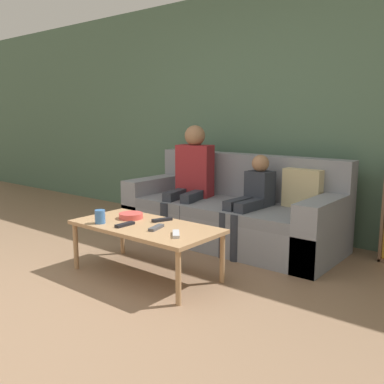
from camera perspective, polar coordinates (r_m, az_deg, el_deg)
name	(u,v)px	position (r m, az deg, el deg)	size (l,w,h in m)	color
ground_plane	(33,314)	(3.05, -20.48, -14.99)	(22.00, 22.00, 0.00)	#84664C
wall_back	(256,112)	(4.79, 8.59, 10.46)	(12.00, 0.06, 2.60)	#4C6B56
couch	(232,214)	(4.33, 5.38, -2.95)	(2.19, 0.89, 0.87)	gray
coffee_table	(145,229)	(3.40, -6.23, -4.96)	(1.20, 0.60, 0.42)	#A87F56
person_adult	(192,173)	(4.46, -0.05, 2.51)	(0.45, 0.67, 1.17)	#282D38
person_child	(251,198)	(4.01, 7.86, -0.76)	(0.26, 0.62, 0.90)	#282D38
cup_near	(100,217)	(3.49, -12.16, -3.23)	(0.08, 0.08, 0.11)	#3D70B2
tv_remote_0	(176,234)	(3.08, -2.14, -5.61)	(0.15, 0.16, 0.02)	#B7B7BC
tv_remote_1	(156,228)	(3.26, -4.79, -4.75)	(0.09, 0.18, 0.02)	#47474C
tv_remote_2	(125,225)	(3.38, -8.94, -4.31)	(0.05, 0.17, 0.02)	black
tv_remote_3	(162,220)	(3.50, -4.01, -3.71)	(0.10, 0.18, 0.02)	black
snack_bowl	(131,216)	(3.62, -8.15, -3.14)	(0.20, 0.20, 0.05)	#DB4C47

